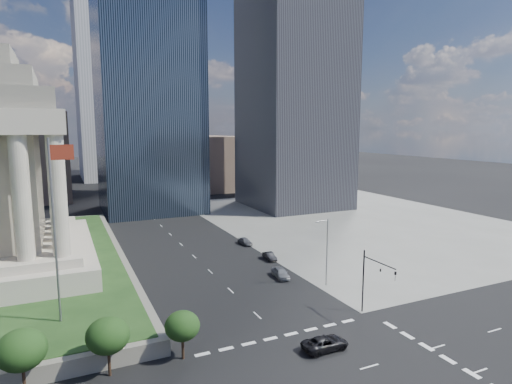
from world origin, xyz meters
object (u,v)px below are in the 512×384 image
parked_sedan_mid (270,256)px  pickup_truck (325,343)px  parked_sedan_near (281,273)px  parked_sedan_far (245,241)px  street_lamp_north (326,248)px  flagpole (56,221)px  traffic_signal_ne (373,276)px

parked_sedan_mid → pickup_truck: bearing=-101.5°
parked_sedan_mid → parked_sedan_near: bearing=-101.4°
pickup_truck → parked_sedan_far: bearing=-12.1°
street_lamp_north → parked_sedan_near: size_ratio=2.20×
street_lamp_north → parked_sedan_far: 26.04m
street_lamp_north → pickup_truck: bearing=-123.9°
pickup_truck → parked_sedan_mid: size_ratio=1.30×
flagpole → parked_sedan_far: 44.35m
pickup_truck → flagpole: bearing=59.5°
street_lamp_north → parked_sedan_far: size_ratio=2.46×
flagpole → parked_sedan_near: bearing=12.3°
traffic_signal_ne → pickup_truck: (-9.55, -4.16, -4.55)m
pickup_truck → parked_sedan_near: parked_sedan_near is taller
street_lamp_north → parked_sedan_near: 8.68m
traffic_signal_ne → street_lamp_north: 11.34m
parked_sedan_far → parked_sedan_near: bearing=-101.2°
street_lamp_north → flagpole: bearing=-178.4°
parked_sedan_near → parked_sedan_mid: size_ratio=1.17×
flagpole → pickup_truck: size_ratio=3.95×
parked_sedan_mid → parked_sedan_far: size_ratio=0.96×
flagpole → pickup_truck: 31.26m
parked_sedan_near → parked_sedan_mid: 9.18m
parked_sedan_mid → traffic_signal_ne: bearing=-83.4°
street_lamp_north → parked_sedan_far: bearing=94.1°
traffic_signal_ne → parked_sedan_mid: bearing=92.2°
flagpole → parked_sedan_near: flagpole is taller
pickup_truck → street_lamp_north: bearing=-34.1°
traffic_signal_ne → parked_sedan_mid: traffic_signal_ne is taller
flagpole → parked_sedan_mid: size_ratio=5.14×
parked_sedan_near → parked_sedan_far: parked_sedan_near is taller
flagpole → pickup_truck: (24.78, -14.46, -12.41)m
traffic_signal_ne → street_lamp_north: street_lamp_north is taller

